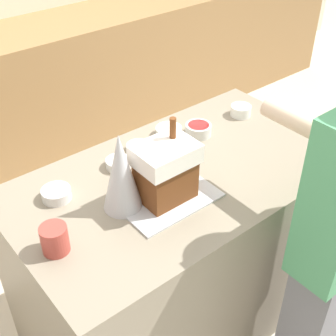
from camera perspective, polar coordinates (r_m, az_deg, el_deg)
name	(u,v)px	position (r m, az deg, el deg)	size (l,w,h in m)	color
ground_plane	(179,312)	(2.53, 1.37, -17.14)	(12.00, 12.00, 0.00)	beige
back_cabinet_block	(17,103)	(3.43, -17.97, 7.56)	(6.00, 0.60, 0.96)	#9E7547
kitchen_island	(181,251)	(2.19, 1.54, -10.10)	(1.41, 0.79, 0.90)	gray
baking_tray	(166,197)	(1.76, -0.28, -3.54)	(0.37, 0.27, 0.01)	silver
gingerbread_house	(166,170)	(1.68, -0.29, -0.30)	(0.22, 0.16, 0.31)	brown
decorative_tree	(121,172)	(1.64, -5.76, -0.55)	(0.14, 0.14, 0.31)	silver
candy_bowl_far_right	(138,148)	(2.00, -3.68, 2.48)	(0.10, 0.10, 0.04)	silver
candy_bowl_behind_tray	(56,193)	(1.80, -13.45, -3.04)	(0.11, 0.11, 0.04)	silver
candy_bowl_far_left	(169,131)	(2.10, 0.09, 4.52)	(0.12, 0.12, 0.04)	white
candy_bowl_near_tray_right	(118,163)	(1.92, -6.08, 0.62)	(0.10, 0.10, 0.04)	silver
candy_bowl_front_corner	(241,110)	(2.29, 8.87, 6.99)	(0.10, 0.10, 0.05)	white
candy_bowl_near_tray_left	(198,129)	(2.11, 3.72, 4.74)	(0.12, 0.12, 0.05)	silver
mug	(55,239)	(1.58, -13.65, -8.42)	(0.09, 0.09, 0.10)	#B24238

